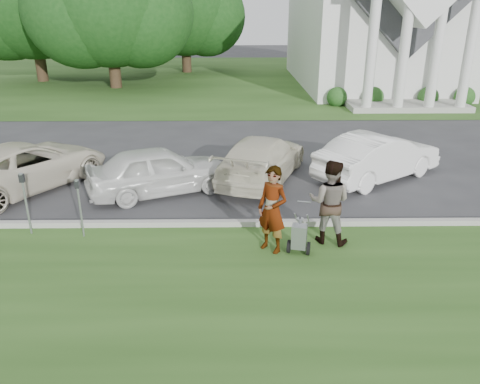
{
  "coord_description": "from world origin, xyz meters",
  "views": [
    {
      "loc": [
        -0.13,
        -9.81,
        5.0
      ],
      "look_at": [
        -0.0,
        0.0,
        1.12
      ],
      "focal_mm": 35.0,
      "sensor_mm": 36.0,
      "label": 1
    }
  ],
  "objects_px": {
    "parking_meter_near": "(79,201)",
    "car_d": "(378,156)",
    "tree_back": "(184,11)",
    "car_c": "(262,158)",
    "person_right": "(329,203)",
    "striping_cart": "(299,237)",
    "parking_meter_far": "(25,196)",
    "car_a": "(26,165)",
    "person_left": "(272,210)",
    "car_b": "(159,170)",
    "tree_left": "(108,6)"
  },
  "relations": [
    {
      "from": "car_d",
      "to": "person_left",
      "type": "bearing_deg",
      "value": 106.94
    },
    {
      "from": "tree_left",
      "to": "car_b",
      "type": "relative_size",
      "value": 2.63
    },
    {
      "from": "car_b",
      "to": "person_left",
      "type": "bearing_deg",
      "value": -163.05
    },
    {
      "from": "person_right",
      "to": "parking_meter_near",
      "type": "bearing_deg",
      "value": 16.63
    },
    {
      "from": "parking_meter_far",
      "to": "car_a",
      "type": "height_order",
      "value": "parking_meter_far"
    },
    {
      "from": "tree_left",
      "to": "parking_meter_near",
      "type": "height_order",
      "value": "tree_left"
    },
    {
      "from": "parking_meter_near",
      "to": "car_c",
      "type": "distance_m",
      "value": 5.89
    },
    {
      "from": "person_right",
      "to": "parking_meter_near",
      "type": "xyz_separation_m",
      "value": [
        -5.64,
        0.32,
        -0.08
      ]
    },
    {
      "from": "tree_left",
      "to": "car_c",
      "type": "bearing_deg",
      "value": -64.14
    },
    {
      "from": "person_right",
      "to": "person_left",
      "type": "bearing_deg",
      "value": 36.96
    },
    {
      "from": "parking_meter_far",
      "to": "car_d",
      "type": "bearing_deg",
      "value": 22.0
    },
    {
      "from": "tree_left",
      "to": "tree_back",
      "type": "relative_size",
      "value": 1.11
    },
    {
      "from": "person_left",
      "to": "car_a",
      "type": "height_order",
      "value": "person_left"
    },
    {
      "from": "tree_left",
      "to": "person_right",
      "type": "bearing_deg",
      "value": -65.83
    },
    {
      "from": "tree_left",
      "to": "person_left",
      "type": "bearing_deg",
      "value": -69.02
    },
    {
      "from": "tree_left",
      "to": "car_c",
      "type": "distance_m",
      "value": 20.52
    },
    {
      "from": "car_c",
      "to": "person_right",
      "type": "bearing_deg",
      "value": 126.57
    },
    {
      "from": "person_left",
      "to": "car_d",
      "type": "bearing_deg",
      "value": 91.38
    },
    {
      "from": "tree_back",
      "to": "car_b",
      "type": "relative_size",
      "value": 2.38
    },
    {
      "from": "parking_meter_near",
      "to": "car_d",
      "type": "relative_size",
      "value": 0.32
    },
    {
      "from": "striping_cart",
      "to": "car_c",
      "type": "bearing_deg",
      "value": 110.48
    },
    {
      "from": "tree_back",
      "to": "car_c",
      "type": "bearing_deg",
      "value": -79.68
    },
    {
      "from": "person_left",
      "to": "car_c",
      "type": "height_order",
      "value": "person_left"
    },
    {
      "from": "parking_meter_far",
      "to": "car_d",
      "type": "height_order",
      "value": "parking_meter_far"
    },
    {
      "from": "tree_back",
      "to": "parking_meter_near",
      "type": "relative_size",
      "value": 6.8
    },
    {
      "from": "parking_meter_far",
      "to": "person_right",
      "type": "bearing_deg",
      "value": -3.94
    },
    {
      "from": "parking_meter_near",
      "to": "car_a",
      "type": "distance_m",
      "value": 4.18
    },
    {
      "from": "car_b",
      "to": "car_c",
      "type": "xyz_separation_m",
      "value": [
        3.0,
        1.16,
        -0.01
      ]
    },
    {
      "from": "person_right",
      "to": "parking_meter_far",
      "type": "height_order",
      "value": "person_right"
    },
    {
      "from": "tree_left",
      "to": "car_d",
      "type": "xyz_separation_m",
      "value": [
        12.33,
        -18.05,
        -4.39
      ]
    },
    {
      "from": "parking_meter_far",
      "to": "car_b",
      "type": "bearing_deg",
      "value": 44.2
    },
    {
      "from": "tree_back",
      "to": "striping_cart",
      "type": "height_order",
      "value": "tree_back"
    },
    {
      "from": "tree_left",
      "to": "tree_back",
      "type": "xyz_separation_m",
      "value": [
        4.0,
        8.0,
        -0.38
      ]
    },
    {
      "from": "person_right",
      "to": "car_d",
      "type": "height_order",
      "value": "person_right"
    },
    {
      "from": "tree_left",
      "to": "person_right",
      "type": "xyz_separation_m",
      "value": [
        9.99,
        -22.27,
        -4.14
      ]
    },
    {
      "from": "parking_meter_far",
      "to": "striping_cart",
      "type": "bearing_deg",
      "value": -9.29
    },
    {
      "from": "person_right",
      "to": "parking_meter_near",
      "type": "relative_size",
      "value": 1.37
    },
    {
      "from": "parking_meter_near",
      "to": "car_b",
      "type": "relative_size",
      "value": 0.35
    },
    {
      "from": "car_a",
      "to": "tree_left",
      "type": "bearing_deg",
      "value": -52.55
    },
    {
      "from": "person_right",
      "to": "parking_meter_far",
      "type": "relative_size",
      "value": 1.27
    },
    {
      "from": "tree_back",
      "to": "car_a",
      "type": "distance_m",
      "value": 27.07
    },
    {
      "from": "striping_cart",
      "to": "person_right",
      "type": "bearing_deg",
      "value": 50.98
    },
    {
      "from": "car_a",
      "to": "car_d",
      "type": "height_order",
      "value": "car_d"
    },
    {
      "from": "car_d",
      "to": "tree_left",
      "type": "bearing_deg",
      "value": -0.48
    },
    {
      "from": "tree_left",
      "to": "car_b",
      "type": "bearing_deg",
      "value": -73.35
    },
    {
      "from": "parking_meter_near",
      "to": "parking_meter_far",
      "type": "bearing_deg",
      "value": 172.94
    },
    {
      "from": "car_a",
      "to": "car_c",
      "type": "height_order",
      "value": "car_a"
    },
    {
      "from": "parking_meter_near",
      "to": "car_b",
      "type": "height_order",
      "value": "parking_meter_near"
    },
    {
      "from": "striping_cart",
      "to": "parking_meter_far",
      "type": "height_order",
      "value": "parking_meter_far"
    },
    {
      "from": "tree_back",
      "to": "car_d",
      "type": "bearing_deg",
      "value": -72.26
    }
  ]
}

